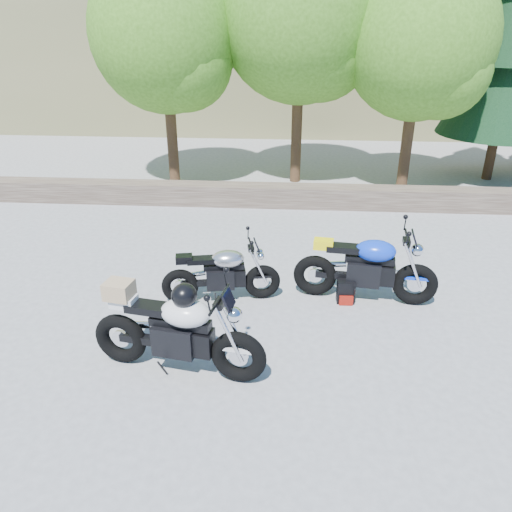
# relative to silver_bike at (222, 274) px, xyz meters

# --- Properties ---
(ground) EXTENTS (90.00, 90.00, 0.00)m
(ground) POSITION_rel_silver_bike_xyz_m (0.32, -0.91, -0.46)
(ground) COLOR gray
(ground) RESTS_ON ground
(stone_wall) EXTENTS (22.00, 0.55, 0.50)m
(stone_wall) POSITION_rel_silver_bike_xyz_m (0.32, 4.59, -0.21)
(stone_wall) COLOR #45382E
(stone_wall) RESTS_ON ground
(tree_decid_left) EXTENTS (3.67, 3.67, 5.62)m
(tree_decid_left) POSITION_rel_silver_bike_xyz_m (-2.07, 6.22, 3.18)
(tree_decid_left) COLOR #382314
(tree_decid_left) RESTS_ON ground
(tree_decid_mid) EXTENTS (4.08, 4.08, 6.24)m
(tree_decid_mid) POSITION_rel_silver_bike_xyz_m (1.23, 6.62, 3.58)
(tree_decid_mid) COLOR #382314
(tree_decid_mid) RESTS_ON ground
(tree_decid_right) EXTENTS (3.54, 3.54, 5.41)m
(tree_decid_right) POSITION_rel_silver_bike_xyz_m (4.03, 6.02, 3.04)
(tree_decid_right) COLOR #382314
(tree_decid_right) RESTS_ON ground
(silver_bike) EXTENTS (1.86, 0.63, 0.94)m
(silver_bike) POSITION_rel_silver_bike_xyz_m (0.00, 0.00, 0.00)
(silver_bike) COLOR black
(silver_bike) RESTS_ON ground
(white_bike) EXTENTS (2.26, 0.75, 1.26)m
(white_bike) POSITION_rel_silver_bike_xyz_m (-0.32, -1.80, 0.16)
(white_bike) COLOR black
(white_bike) RESTS_ON ground
(blue_bike) EXTENTS (2.24, 0.71, 1.12)m
(blue_bike) POSITION_rel_silver_bike_xyz_m (2.24, 0.19, 0.09)
(blue_bike) COLOR black
(blue_bike) RESTS_ON ground
(backpack) EXTENTS (0.28, 0.24, 0.37)m
(backpack) POSITION_rel_silver_bike_xyz_m (1.94, 0.08, -0.28)
(backpack) COLOR black
(backpack) RESTS_ON ground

